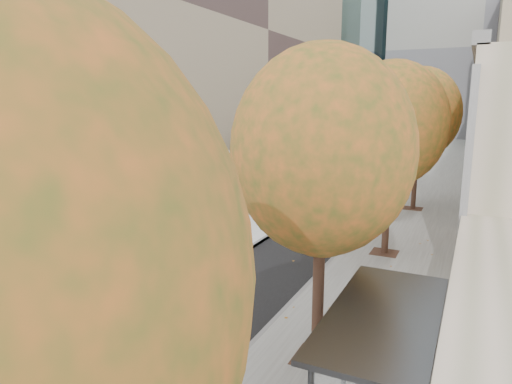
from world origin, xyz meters
The scene contains 10 objects.
bus_platform centered at (-3.88, 35.00, 0.07)m, with size 4.25×150.00×0.15m, color #B5B5B5.
sidewalk centered at (4.12, 35.00, 0.04)m, with size 4.75×150.00×0.08m, color slate.
building_midrise centered at (-22.50, 41.00, 12.50)m, with size 24.00×46.00×25.00m, color gray.
building_far_block centered at (6.00, 96.00, 15.00)m, with size 30.00×18.00×30.00m, color gray.
bus_shelter centered at (5.69, 10.96, 2.19)m, with size 1.90×4.40×2.53m.
tree_c centered at (3.60, 13.00, 5.25)m, with size 4.20×4.20×7.28m.
tree_d centered at (3.60, 22.00, 5.47)m, with size 4.40×4.40×7.60m.
tree_e centered at (3.60, 31.00, 5.69)m, with size 4.60×4.60×7.92m.
bus_far centered at (-7.83, 29.27, 1.54)m, with size 3.19×17.02×2.82m.
distant_car centered at (-7.48, 50.38, 0.65)m, with size 1.53×3.81×1.30m, color silver.
Camera 1 is at (6.76, 3.06, 6.37)m, focal length 32.00 mm.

